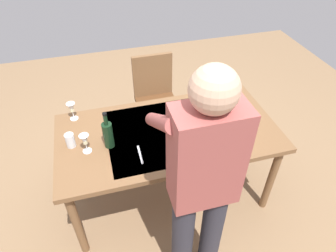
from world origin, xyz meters
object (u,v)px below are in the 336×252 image
Objects in this scene: dining_table at (168,138)px; serving_bowl_pasta at (228,136)px; person_server at (202,182)px; wine_glass_right at (85,140)px; water_cup_far_left at (177,160)px; dinner_plate_near at (188,115)px; wine_glass_left at (72,108)px; water_cup_near_left at (70,140)px; wine_bottle at (108,134)px; water_cup_near_right at (239,103)px; chair_near at (155,94)px.

serving_bowl_pasta reaches higher than dining_table.
person_server is 0.89m from wine_glass_right.
dinner_plate_near is (-0.24, -0.49, -0.04)m from water_cup_far_left.
wine_glass_left is 0.32m from water_cup_near_left.
wine_bottle is 3.08× the size of water_cup_near_right.
water_cup_near_left is 1.12× the size of water_cup_far_left.
wine_glass_left reaches higher than water_cup_near_left.
serving_bowl_pasta is at bearing -129.63° from person_server.
person_server reaches higher than wine_glass_right.
chair_near is at bearing -128.66° from wine_glass_right.
chair_near reaches higher than water_cup_far_left.
wine_glass_right reaches higher than water_cup_near_left.
dining_table is 0.37m from water_cup_far_left.
water_cup_near_left is at bearing 84.82° from wine_glass_left.
water_cup_near_right is at bearing -175.52° from water_cup_near_left.
water_cup_near_right is (-1.09, -0.18, -0.06)m from wine_bottle.
dining_table is at bearing -174.79° from wine_bottle.
chair_near is at bearing -80.38° from dinner_plate_near.
chair_near reaches higher than wine_glass_left.
wine_glass_left is 1.39× the size of water_cup_near_left.
water_cup_far_left is (-0.41, 0.31, -0.06)m from wine_bottle.
dining_table is at bearing -89.93° from person_server.
chair_near is at bearing -95.96° from water_cup_far_left.
dinner_plate_near is (0.20, -0.35, -0.03)m from serving_bowl_pasta.
dinner_plate_near is at bearing -166.59° from wine_glass_right.
wine_glass_left reaches higher than water_cup_near_right.
water_cup_far_left reaches higher than water_cup_near_right.
wine_bottle reaches higher than wine_glass_right.
person_server is (-0.00, 0.69, 0.29)m from dining_table.
water_cup_near_right is (-1.25, -0.19, -0.06)m from wine_glass_right.
chair_near is at bearing -93.37° from person_server.
serving_bowl_pasta is (-1.11, 0.24, -0.02)m from water_cup_near_left.
dining_table is 11.11× the size of wine_glass_left.
chair_near is 8.38× the size of water_cup_near_left.
wine_bottle reaches higher than serving_bowl_pasta.
water_cup_near_left is at bearing -12.12° from serving_bowl_pasta.
wine_bottle is 0.68m from dinner_plate_near.
chair_near reaches higher than dinner_plate_near.
person_server is at bearing 134.67° from water_cup_near_left.
serving_bowl_pasta reaches higher than dinner_plate_near.
water_cup_near_left reaches higher than serving_bowl_pasta.
chair_near is 1.10m from serving_bowl_pasta.
dining_table is 0.47m from serving_bowl_pasta.
wine_glass_left is 0.41m from wine_glass_right.
wine_glass_left is 1.22m from serving_bowl_pasta.
wine_glass_right reaches higher than water_cup_far_left.
chair_near is 1.57m from person_server.
wine_bottle is 0.16m from wine_glass_right.
chair_near reaches higher than serving_bowl_pasta.
wine_bottle reaches higher than dining_table.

